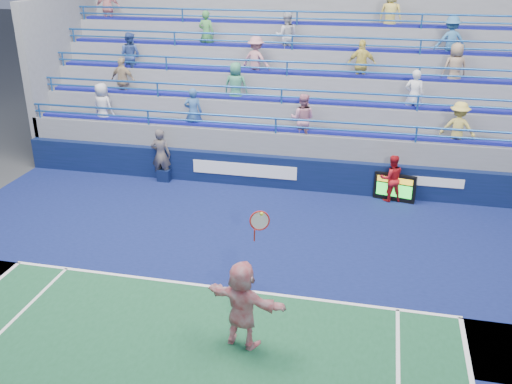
% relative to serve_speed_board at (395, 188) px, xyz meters
% --- Properties ---
extents(ground, '(120.00, 120.00, 0.00)m').
position_rel_serve_speed_board_xyz_m(ground, '(-3.99, -6.20, -0.46)').
color(ground, '#333538').
extents(sponsor_wall, '(18.00, 0.32, 1.10)m').
position_rel_serve_speed_board_xyz_m(sponsor_wall, '(-3.99, 0.30, 0.09)').
color(sponsor_wall, '#091634').
rests_on(sponsor_wall, ground).
extents(bleacher_stand, '(18.00, 5.60, 6.13)m').
position_rel_serve_speed_board_xyz_m(bleacher_stand, '(-3.99, 4.07, 1.09)').
color(bleacher_stand, slate).
rests_on(bleacher_stand, ground).
extents(serve_speed_board, '(1.32, 0.42, 0.92)m').
position_rel_serve_speed_board_xyz_m(serve_speed_board, '(0.00, 0.00, 0.00)').
color(serve_speed_board, black).
rests_on(serve_speed_board, ground).
extents(judge_chair, '(0.44, 0.44, 0.77)m').
position_rel_serve_speed_board_xyz_m(judge_chair, '(-7.83, 0.05, -0.21)').
color(judge_chair, '#0B1538').
rests_on(judge_chair, ground).
extents(tennis_player, '(1.85, 1.00, 3.05)m').
position_rel_serve_speed_board_xyz_m(tennis_player, '(-3.01, -8.09, 0.49)').
color(tennis_player, white).
rests_on(tennis_player, ground).
extents(line_judge, '(0.71, 0.48, 1.88)m').
position_rel_serve_speed_board_xyz_m(line_judge, '(-7.92, 0.03, 0.48)').
color(line_judge, '#141A37').
rests_on(line_judge, ground).
extents(ball_girl, '(0.88, 0.77, 1.55)m').
position_rel_serve_speed_board_xyz_m(ball_girl, '(-0.13, -0.01, 0.31)').
color(ball_girl, '#B3141B').
rests_on(ball_girl, ground).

